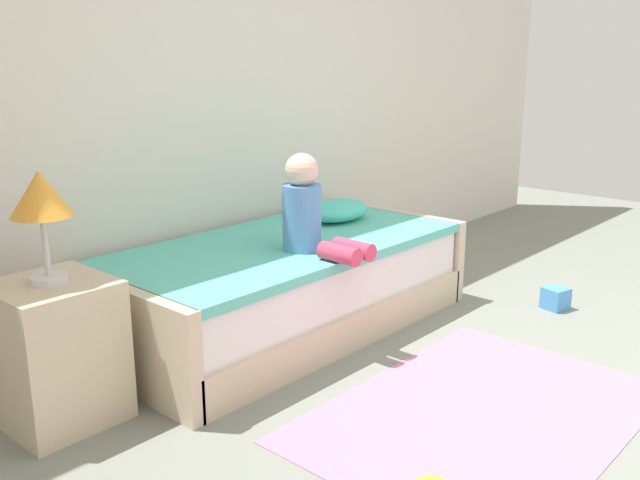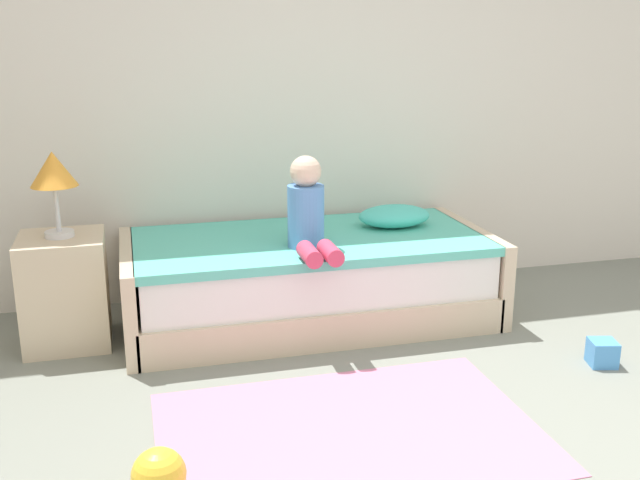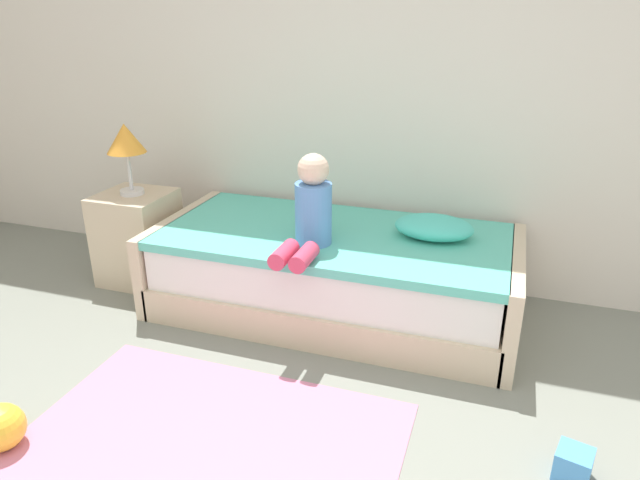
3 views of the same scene
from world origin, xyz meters
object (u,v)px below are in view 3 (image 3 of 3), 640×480
at_px(toy_ball, 1,427).
at_px(child_figure, 310,210).
at_px(table_lamp, 126,142).
at_px(pillow, 434,227).
at_px(nightstand, 138,237).
at_px(bed, 333,272).
at_px(toy_block, 573,465).

bearing_deg(toy_ball, child_figure, 56.45).
bearing_deg(toy_ball, table_lamp, 104.42).
bearing_deg(pillow, nightstand, -176.76).
relative_size(bed, nightstand, 3.52).
bearing_deg(toy_ball, bed, 58.81).
relative_size(nightstand, child_figure, 1.18).
xyz_separation_m(child_figure, toy_block, (1.35, -0.77, -0.64)).
bearing_deg(child_figure, table_lamp, 170.29).
height_order(toy_ball, toy_block, toy_ball).
distance_m(pillow, toy_block, 1.41).
relative_size(child_figure, toy_ball, 2.56).
bearing_deg(toy_block, toy_ball, -165.70).
height_order(bed, pillow, pillow).
distance_m(table_lamp, pillow, 1.95).
relative_size(table_lamp, child_figure, 0.88).
bearing_deg(table_lamp, nightstand, 0.00).
height_order(child_figure, toy_block, child_figure).
height_order(bed, nightstand, nightstand).
xyz_separation_m(bed, table_lamp, (-1.35, -0.01, 0.69)).
height_order(table_lamp, child_figure, table_lamp).
xyz_separation_m(pillow, toy_block, (0.73, -1.10, -0.50)).
xyz_separation_m(nightstand, toy_block, (2.64, -0.99, -0.23)).
relative_size(bed, pillow, 4.80).
bearing_deg(bed, toy_ball, -121.19).
xyz_separation_m(nightstand, table_lamp, (0.00, 0.00, 0.64)).
bearing_deg(bed, nightstand, -179.67).
distance_m(table_lamp, toy_block, 2.95).
bearing_deg(child_figure, toy_ball, -123.55).
xyz_separation_m(bed, nightstand, (-1.35, -0.01, 0.05)).
bearing_deg(table_lamp, toy_block, -20.58).
relative_size(bed, toy_ball, 10.61).
bearing_deg(bed, toy_block, -37.80).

